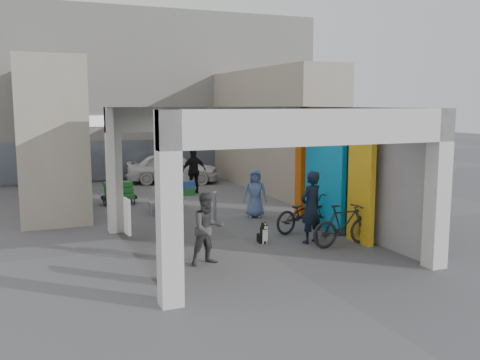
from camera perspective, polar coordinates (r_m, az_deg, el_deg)
name	(u,v)px	position (r m, az deg, el deg)	size (l,w,h in m)	color
ground	(241,238)	(14.50, 0.08, -6.21)	(90.00, 90.00, 0.00)	#55555A
arcade_canopy	(273,155)	(13.58, 3.51, 2.67)	(6.40, 6.45, 6.40)	silver
far_building	(135,95)	(27.51, -11.18, 8.85)	(18.00, 4.08, 8.00)	silver
plaza_bldg_left	(47,134)	(20.54, -19.94, 4.62)	(2.00, 9.00, 5.00)	#A49C88
plaza_bldg_right	(272,130)	(22.76, 3.42, 5.40)	(2.00, 9.00, 5.00)	#A49C88
bollard_left	(159,210)	(16.31, -8.62, -3.16)	(0.09, 0.09, 0.84)	#999CA1
bollard_center	(215,207)	(16.47, -2.69, -2.86)	(0.09, 0.09, 0.90)	#999CA1
bollard_right	(260,202)	(17.09, 2.14, -2.36)	(0.09, 0.09, 0.96)	#999CA1
advert_board_near	(168,259)	(10.93, -7.71, -8.35)	(0.17, 0.56, 1.00)	white
advert_board_far	(127,216)	(15.15, -11.95, -3.79)	(0.13, 0.55, 1.00)	white
cafe_set	(164,203)	(18.09, -8.09, -2.47)	(1.33, 1.07, 0.80)	#A4A5A9
produce_stand	(119,196)	(19.69, -12.79, -1.63)	(1.20, 0.65, 0.79)	black
crate_stack	(188,188)	(21.21, -5.52, -0.86)	(0.46, 0.36, 0.56)	#1B611C
border_collie	(263,234)	(13.95, 2.49, -5.81)	(0.22, 0.42, 0.58)	black
man_with_dog	(311,207)	(13.93, 7.58, -2.90)	(0.69, 0.45, 1.89)	black
man_back_turned	(208,229)	(12.05, -3.45, -5.21)	(0.79, 0.62, 1.63)	#414144
man_elderly	(255,193)	(16.97, 1.61, -1.42)	(0.75, 0.49, 1.54)	#546FA3
man_crates	(194,171)	(21.53, -4.94, 0.98)	(1.07, 0.44, 1.82)	black
bicycle_front	(303,213)	(15.25, 6.75, -3.52)	(0.70, 2.00, 1.05)	black
bicycle_rear	(344,225)	(13.83, 11.02, -4.75)	(0.51, 1.81, 1.09)	black
white_van	(173,168)	(24.45, -7.18, 1.30)	(1.64, 4.09, 1.39)	silver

